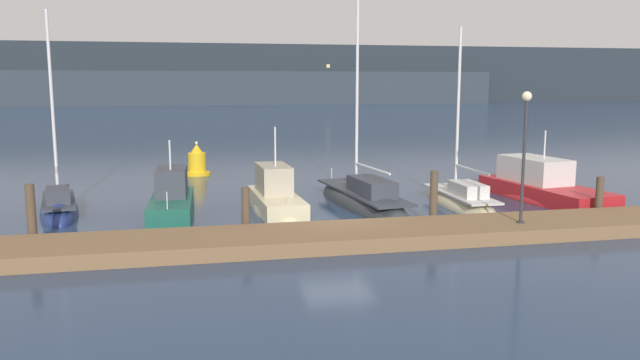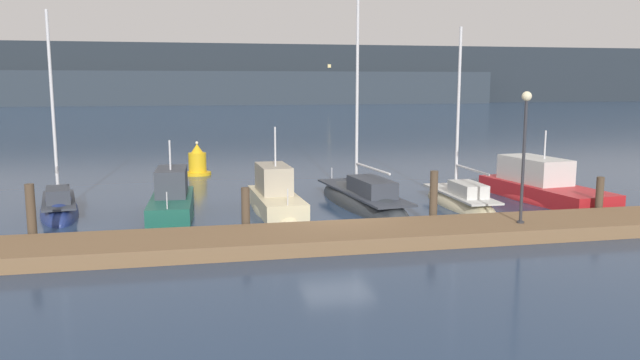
% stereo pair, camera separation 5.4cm
% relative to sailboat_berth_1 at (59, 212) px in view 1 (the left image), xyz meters
% --- Properties ---
extents(ground_plane, '(400.00, 400.00, 0.00)m').
position_rel_sailboat_berth_1_xyz_m(ground_plane, '(10.11, -4.14, -0.10)').
color(ground_plane, navy).
extents(dock, '(29.00, 2.80, 0.45)m').
position_rel_sailboat_berth_1_xyz_m(dock, '(10.11, -6.56, 0.12)').
color(dock, brown).
rests_on(dock, ground).
extents(mooring_pile_0, '(0.28, 0.28, 1.97)m').
position_rel_sailboat_berth_1_xyz_m(mooring_pile_0, '(0.15, -4.91, 0.88)').
color(mooring_pile_0, '#4C3D2D').
rests_on(mooring_pile_0, ground).
extents(mooring_pile_1, '(0.28, 0.28, 1.63)m').
position_rel_sailboat_berth_1_xyz_m(mooring_pile_1, '(6.79, -4.91, 0.71)').
color(mooring_pile_1, '#4C3D2D').
rests_on(mooring_pile_1, ground).
extents(mooring_pile_2, '(0.28, 0.28, 1.99)m').
position_rel_sailboat_berth_1_xyz_m(mooring_pile_2, '(13.43, -4.91, 0.89)').
color(mooring_pile_2, '#4C3D2D').
rests_on(mooring_pile_2, ground).
extents(mooring_pile_3, '(0.28, 0.28, 1.57)m').
position_rel_sailboat_berth_1_xyz_m(mooring_pile_3, '(20.08, -4.91, 0.68)').
color(mooring_pile_3, '#4C3D2D').
rests_on(mooring_pile_3, ground).
extents(sailboat_berth_1, '(2.35, 5.38, 8.60)m').
position_rel_sailboat_berth_1_xyz_m(sailboat_berth_1, '(0.00, 0.00, 0.00)').
color(sailboat_berth_1, navy).
rests_on(sailboat_berth_1, ground).
extents(motorboat_berth_2, '(1.86, 5.54, 3.42)m').
position_rel_sailboat_berth_1_xyz_m(motorboat_berth_2, '(4.29, -1.19, 0.22)').
color(motorboat_berth_2, '#195647').
rests_on(motorboat_berth_2, ground).
extents(motorboat_berth_3, '(1.95, 5.53, 3.98)m').
position_rel_sailboat_berth_1_xyz_m(motorboat_berth_3, '(8.32, -1.15, 0.18)').
color(motorboat_berth_3, beige).
rests_on(motorboat_berth_3, ground).
extents(sailboat_berth_4, '(2.81, 8.46, 13.42)m').
position_rel_sailboat_berth_1_xyz_m(sailboat_berth_4, '(11.99, -0.83, 0.02)').
color(sailboat_berth_4, '#2D3338').
rests_on(sailboat_berth_4, ground).
extents(sailboat_berth_5, '(1.62, 5.98, 7.89)m').
position_rel_sailboat_berth_1_xyz_m(sailboat_berth_5, '(15.98, -1.64, 0.01)').
color(sailboat_berth_5, beige).
rests_on(sailboat_berth_5, ground).
extents(motorboat_berth_6, '(3.45, 7.63, 3.59)m').
position_rel_sailboat_berth_1_xyz_m(motorboat_berth_6, '(20.09, -1.08, 0.20)').
color(motorboat_berth_6, red).
rests_on(motorboat_berth_6, ground).
extents(channel_buoy, '(1.46, 1.46, 1.87)m').
position_rel_sailboat_berth_1_xyz_m(channel_buoy, '(5.44, 9.52, 0.58)').
color(channel_buoy, gold).
rests_on(channel_buoy, ground).
extents(dock_lamppost, '(0.32, 0.32, 4.34)m').
position_rel_sailboat_berth_1_xyz_m(dock_lamppost, '(15.72, -6.87, 3.22)').
color(dock_lamppost, '#2D2D33').
rests_on(dock_lamppost, dock).
extents(hillside_backdrop, '(240.00, 23.00, 14.21)m').
position_rel_sailboat_berth_1_xyz_m(hillside_backdrop, '(9.44, 131.18, 6.45)').
color(hillside_backdrop, '#232B33').
rests_on(hillside_backdrop, ground).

